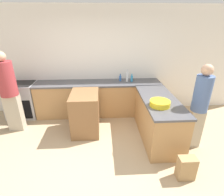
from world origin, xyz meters
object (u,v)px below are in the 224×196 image
Objects in this scene: paper_bag at (186,168)px; water_bottle_blue at (120,78)px; vinegar_bottle_clear at (127,77)px; person_by_range at (9,90)px; range_oven at (22,100)px; person_at_peninsula at (200,105)px; dish_soap_bottle at (132,78)px; island_table at (85,113)px; mixing_bowl at (160,103)px.

water_bottle_blue is at bearing 109.22° from paper_bag.
person_by_range is at bearing -165.52° from vinegar_bottle_clear.
person_at_peninsula reaches higher than range_oven.
range_oven is 2.89m from dish_soap_bottle.
dish_soap_bottle is at bearing 0.63° from range_oven.
mixing_bowl reaches higher than island_table.
dish_soap_bottle is at bearing 13.85° from person_by_range.
island_table is at bearing -133.25° from water_bottle_blue.
water_bottle_blue is at bearing 2.49° from range_oven.
water_bottle_blue is at bearing 46.75° from island_table.
dish_soap_bottle is at bearing 103.18° from paper_bag.
island_table is at bearing 139.43° from paper_bag.
water_bottle_blue is (-0.29, 0.08, -0.01)m from dish_soap_bottle.
person_by_range is (0.09, -0.65, 0.52)m from range_oven.
person_at_peninsula reaches higher than paper_bag.
range_oven is at bearing -179.37° from dish_soap_bottle.
person_at_peninsula is 4.19× the size of paper_bag.
vinegar_bottle_clear is at bearing 39.12° from island_table.
dish_soap_bottle is (2.84, 0.03, 0.52)m from range_oven.
range_oven is at bearing 146.43° from paper_bag.
island_table is at bearing -140.88° from vinegar_bottle_clear.
dish_soap_bottle is 2.83m from person_by_range.
person_at_peninsula is at bearing -52.60° from vinegar_bottle_clear.
person_at_peninsula is 1.17m from paper_bag.
dish_soap_bottle is at bearing -15.49° from water_bottle_blue.
vinegar_bottle_clear is at bearing 127.40° from person_at_peninsula.
dish_soap_bottle is 0.12× the size of person_at_peninsula.
person_by_range is (-3.03, 0.76, 0.03)m from mixing_bowl.
paper_bag is (0.82, -2.35, -0.76)m from water_bottle_blue.
water_bottle_blue is (0.86, 0.91, 0.50)m from island_table.
water_bottle_blue is at bearing 110.64° from mixing_bowl.
mixing_bowl is 0.22× the size of person_at_peninsula.
water_bottle_blue is 2.60m from paper_bag.
dish_soap_bottle is (1.15, 0.83, 0.51)m from island_table.
mixing_bowl is 0.93× the size of paper_bag.
mixing_bowl is 1.18× the size of vinegar_bottle_clear.
vinegar_bottle_clear is (2.72, 0.03, 0.56)m from range_oven.
person_by_range is (-2.46, -0.76, 0.01)m from water_bottle_blue.
mixing_bowl reaches higher than range_oven.
island_table is 1.43m from vinegar_bottle_clear.
island_table is 2.30m from person_at_peninsula.
vinegar_bottle_clear is 1.71× the size of water_bottle_blue.
mixing_bowl is 1.47m from dish_soap_bottle.
person_by_range reaches higher than dish_soap_bottle.
island_table is 0.55× the size of person_at_peninsula.
range_oven is 2.27× the size of paper_bag.
paper_bag is at bearing -121.83° from person_at_peninsula.
person_at_peninsula reaches higher than island_table.
paper_bag is (0.53, -2.27, -0.77)m from dish_soap_bottle.
range_oven reaches higher than paper_bag.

